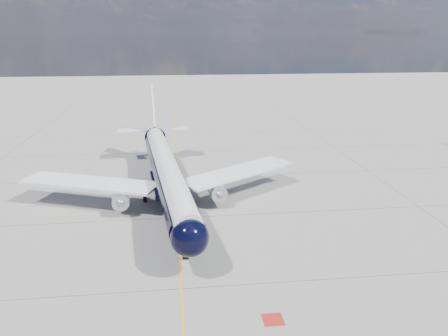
# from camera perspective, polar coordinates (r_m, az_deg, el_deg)

# --- Properties ---
(ground) EXTENTS (320.00, 320.00, 0.00)m
(ground) POSITION_cam_1_polar(r_m,az_deg,el_deg) (70.76, -6.25, 0.02)
(ground) COLOR gray
(ground) RESTS_ON ground
(taxiway_centerline) EXTENTS (0.16, 160.00, 0.01)m
(taxiway_centerline) POSITION_cam_1_polar(r_m,az_deg,el_deg) (66.00, -6.20, -1.25)
(taxiway_centerline) COLOR #F0A90C
(taxiway_centerline) RESTS_ON ground
(red_marking) EXTENTS (1.60, 1.60, 0.01)m
(red_marking) POSITION_cam_1_polar(r_m,az_deg,el_deg) (35.31, 6.40, -19.08)
(red_marking) COLOR maroon
(red_marking) RESTS_ON ground
(main_airliner) EXTENTS (36.31, 44.46, 12.85)m
(main_airliner) POSITION_cam_1_polar(r_m,az_deg,el_deg) (56.44, -7.56, -0.28)
(main_airliner) COLOR black
(main_airliner) RESTS_ON ground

